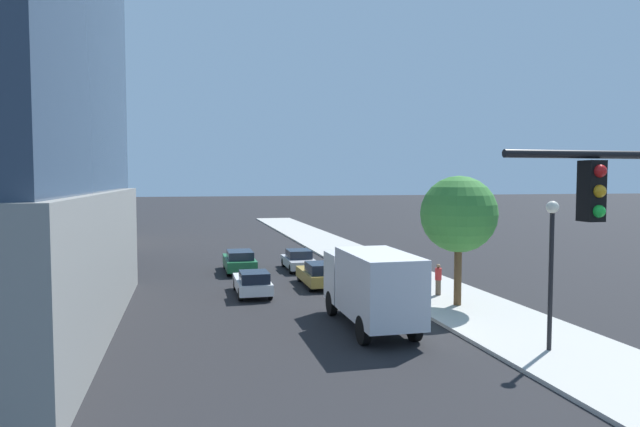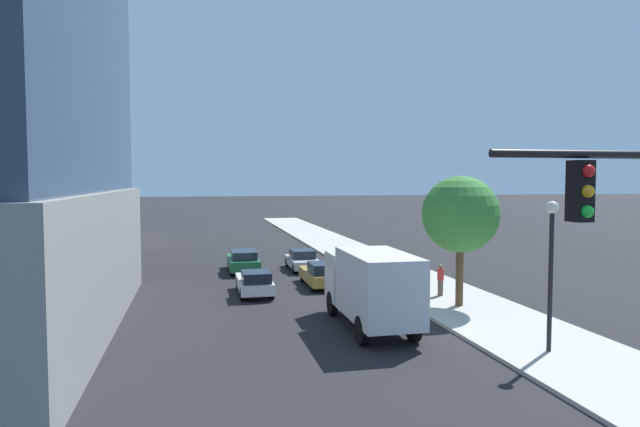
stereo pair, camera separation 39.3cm
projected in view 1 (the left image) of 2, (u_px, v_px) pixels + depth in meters
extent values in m
cube|color=#B2AFA8|center=(446.00, 298.00, 28.82)|extent=(5.20, 120.00, 0.15)
cube|color=#B2AFA8|center=(41.00, 66.00, 52.58)|extent=(12.40, 13.35, 33.66)
cube|color=gold|center=(74.00, 6.00, 49.27)|extent=(0.90, 0.90, 42.95)
cube|color=black|center=(591.00, 191.00, 9.59)|extent=(0.32, 0.36, 1.05)
sphere|color=red|center=(600.00, 171.00, 9.39)|extent=(0.22, 0.22, 0.22)
sphere|color=orange|center=(599.00, 191.00, 9.41)|extent=(0.22, 0.22, 0.22)
sphere|color=green|center=(599.00, 211.00, 9.43)|extent=(0.22, 0.22, 0.22)
cylinder|color=black|center=(551.00, 282.00, 19.61)|extent=(0.16, 0.16, 4.88)
sphere|color=silver|center=(553.00, 207.00, 19.45)|extent=(0.44, 0.44, 0.44)
cylinder|color=brown|center=(458.00, 274.00, 26.74)|extent=(0.36, 0.36, 3.01)
sphere|color=#387F33|center=(459.00, 214.00, 26.57)|extent=(3.65, 3.65, 3.65)
cube|color=#AD8938|center=(318.00, 276.00, 32.42)|extent=(1.84, 4.37, 0.62)
cube|color=#19212D|center=(321.00, 268.00, 31.65)|extent=(1.54, 2.09, 0.56)
cylinder|color=black|center=(300.00, 277.00, 33.69)|extent=(0.22, 0.62, 0.62)
cylinder|color=black|center=(326.00, 276.00, 34.06)|extent=(0.22, 0.62, 0.62)
cylinder|color=black|center=(310.00, 286.00, 30.81)|extent=(0.22, 0.62, 0.62)
cylinder|color=black|center=(339.00, 285.00, 31.18)|extent=(0.22, 0.62, 0.62)
cube|color=#B7B7BC|center=(299.00, 262.00, 38.12)|extent=(1.81, 4.32, 0.56)
cube|color=#19212D|center=(299.00, 254.00, 38.11)|extent=(1.52, 1.92, 0.56)
cylinder|color=black|center=(284.00, 263.00, 39.38)|extent=(0.22, 0.62, 0.62)
cylinder|color=black|center=(306.00, 262.00, 39.75)|extent=(0.22, 0.62, 0.62)
cylinder|color=black|center=(291.00, 269.00, 36.53)|extent=(0.22, 0.62, 0.62)
cylinder|color=black|center=(315.00, 268.00, 36.90)|extent=(0.22, 0.62, 0.62)
cube|color=#1E6638|center=(239.00, 263.00, 37.28)|extent=(1.91, 4.72, 0.67)
cube|color=#19212D|center=(240.00, 255.00, 36.72)|extent=(1.60, 2.43, 0.53)
cylinder|color=black|center=(225.00, 264.00, 38.66)|extent=(0.22, 0.69, 0.69)
cylinder|color=black|center=(249.00, 263.00, 39.05)|extent=(0.22, 0.69, 0.69)
cylinder|color=black|center=(228.00, 271.00, 35.54)|extent=(0.22, 0.69, 0.69)
cylinder|color=black|center=(255.00, 270.00, 35.93)|extent=(0.22, 0.69, 0.69)
cube|color=silver|center=(252.00, 284.00, 29.96)|extent=(1.72, 4.25, 0.57)
cube|color=#19212D|center=(254.00, 277.00, 28.92)|extent=(1.44, 1.81, 0.55)
cylinder|color=black|center=(236.00, 284.00, 31.20)|extent=(0.22, 0.67, 0.67)
cylinder|color=black|center=(263.00, 283.00, 31.55)|extent=(0.22, 0.67, 0.67)
cylinder|color=black|center=(240.00, 294.00, 28.39)|extent=(0.22, 0.67, 0.67)
cylinder|color=black|center=(270.00, 293.00, 28.74)|extent=(0.22, 0.67, 0.67)
cube|color=silver|center=(353.00, 276.00, 25.59)|extent=(2.32, 1.92, 2.19)
cube|color=silver|center=(379.00, 286.00, 22.17)|extent=(2.32, 4.78, 2.62)
cylinder|color=black|center=(332.00, 303.00, 25.43)|extent=(0.30, 1.10, 1.10)
cylinder|color=black|center=(374.00, 301.00, 25.90)|extent=(0.30, 1.10, 1.10)
cylinder|color=black|center=(363.00, 330.00, 20.86)|extent=(0.30, 1.10, 1.10)
cylinder|color=black|center=(414.00, 327.00, 21.33)|extent=(0.30, 1.10, 1.10)
cylinder|color=brown|center=(438.00, 287.00, 29.11)|extent=(0.28, 0.28, 0.80)
cylinder|color=red|center=(438.00, 274.00, 29.07)|extent=(0.34, 0.34, 0.61)
sphere|color=#997051|center=(438.00, 266.00, 29.05)|extent=(0.22, 0.22, 0.22)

